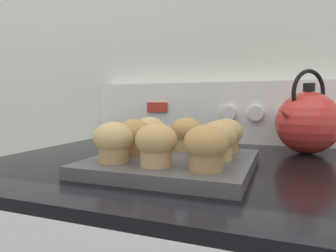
{
  "coord_description": "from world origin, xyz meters",
  "views": [
    {
      "loc": [
        0.21,
        -0.26,
        1.06
      ],
      "look_at": [
        -0.01,
        0.31,
        1.01
      ],
      "focal_mm": 32.0,
      "sensor_mm": 36.0,
      "label": 1
    }
  ],
  "objects_px": {
    "muffin_pan": "(173,163)",
    "muffin_r2_c1": "(186,134)",
    "muffin_r1_c0": "(134,136)",
    "muffin_r1_c2": "(217,140)",
    "tea_kettle": "(307,121)",
    "muffin_r0_c1": "(156,144)",
    "muffin_r0_c2": "(206,147)",
    "muffin_r0_c0": "(113,141)",
    "muffin_r2_c0": "(150,132)",
    "muffin_r2_c2": "(226,135)"
  },
  "relations": [
    {
      "from": "muffin_r0_c0",
      "to": "muffin_r0_c1",
      "type": "bearing_deg",
      "value": -2.35
    },
    {
      "from": "muffin_r0_c1",
      "to": "tea_kettle",
      "type": "height_order",
      "value": "tea_kettle"
    },
    {
      "from": "muffin_r0_c0",
      "to": "muffin_r0_c2",
      "type": "distance_m",
      "value": 0.16
    },
    {
      "from": "muffin_r0_c2",
      "to": "muffin_r1_c2",
      "type": "relative_size",
      "value": 1.0
    },
    {
      "from": "muffin_r0_c2",
      "to": "muffin_r0_c1",
      "type": "bearing_deg",
      "value": 179.42
    },
    {
      "from": "tea_kettle",
      "to": "muffin_pan",
      "type": "bearing_deg",
      "value": -132.68
    },
    {
      "from": "muffin_r1_c0",
      "to": "muffin_r0_c1",
      "type": "bearing_deg",
      "value": -44.71
    },
    {
      "from": "muffin_r0_c2",
      "to": "muffin_r0_c0",
      "type": "bearing_deg",
      "value": 178.54
    },
    {
      "from": "muffin_r0_c0",
      "to": "muffin_r2_c1",
      "type": "height_order",
      "value": "same"
    },
    {
      "from": "muffin_r0_c0",
      "to": "tea_kettle",
      "type": "bearing_deg",
      "value": 46.75
    },
    {
      "from": "muffin_pan",
      "to": "muffin_r2_c1",
      "type": "xyz_separation_m",
      "value": [
        -0.0,
        0.08,
        0.05
      ]
    },
    {
      "from": "muffin_r2_c0",
      "to": "muffin_r2_c1",
      "type": "bearing_deg",
      "value": 0.4
    },
    {
      "from": "muffin_r1_c0",
      "to": "muffin_r2_c1",
      "type": "height_order",
      "value": "same"
    },
    {
      "from": "muffin_pan",
      "to": "muffin_r1_c0",
      "type": "xyz_separation_m",
      "value": [
        -0.08,
        -0.0,
        0.05
      ]
    },
    {
      "from": "muffin_r2_c0",
      "to": "muffin_r2_c2",
      "type": "height_order",
      "value": "same"
    },
    {
      "from": "muffin_r0_c1",
      "to": "muffin_r2_c0",
      "type": "relative_size",
      "value": 1.0
    },
    {
      "from": "muffin_r2_c1",
      "to": "muffin_r2_c0",
      "type": "bearing_deg",
      "value": -179.6
    },
    {
      "from": "muffin_r1_c0",
      "to": "muffin_r2_c1",
      "type": "distance_m",
      "value": 0.12
    },
    {
      "from": "muffin_r0_c1",
      "to": "muffin_r2_c0",
      "type": "bearing_deg",
      "value": 117.51
    },
    {
      "from": "muffin_r1_c0",
      "to": "muffin_r1_c2",
      "type": "distance_m",
      "value": 0.17
    },
    {
      "from": "muffin_r2_c1",
      "to": "tea_kettle",
      "type": "height_order",
      "value": "tea_kettle"
    },
    {
      "from": "muffin_r2_c0",
      "to": "muffin_r1_c2",
      "type": "bearing_deg",
      "value": -25.76
    },
    {
      "from": "muffin_r1_c2",
      "to": "muffin_r2_c0",
      "type": "xyz_separation_m",
      "value": [
        -0.17,
        0.08,
        0.0
      ]
    },
    {
      "from": "muffin_r2_c2",
      "to": "tea_kettle",
      "type": "relative_size",
      "value": 0.34
    },
    {
      "from": "muffin_pan",
      "to": "muffin_r1_c2",
      "type": "relative_size",
      "value": 4.1
    },
    {
      "from": "muffin_r2_c0",
      "to": "tea_kettle",
      "type": "relative_size",
      "value": 0.34
    },
    {
      "from": "muffin_pan",
      "to": "muffin_r2_c1",
      "type": "relative_size",
      "value": 4.1
    },
    {
      "from": "muffin_r1_c2",
      "to": "muffin_r2_c2",
      "type": "bearing_deg",
      "value": 90.31
    },
    {
      "from": "muffin_r1_c2",
      "to": "muffin_r2_c2",
      "type": "relative_size",
      "value": 1.0
    },
    {
      "from": "muffin_r0_c0",
      "to": "muffin_r0_c1",
      "type": "height_order",
      "value": "same"
    },
    {
      "from": "muffin_r1_c0",
      "to": "muffin_r2_c0",
      "type": "xyz_separation_m",
      "value": [
        -0.0,
        0.08,
        0.0
      ]
    },
    {
      "from": "muffin_pan",
      "to": "tea_kettle",
      "type": "bearing_deg",
      "value": 47.32
    },
    {
      "from": "muffin_r1_c0",
      "to": "muffin_r2_c1",
      "type": "xyz_separation_m",
      "value": [
        0.08,
        0.08,
        0.0
      ]
    },
    {
      "from": "muffin_r1_c0",
      "to": "muffin_r2_c0",
      "type": "relative_size",
      "value": 1.0
    },
    {
      "from": "muffin_r1_c0",
      "to": "muffin_r0_c0",
      "type": "bearing_deg",
      "value": -89.12
    },
    {
      "from": "muffin_r0_c1",
      "to": "muffin_r2_c1",
      "type": "distance_m",
      "value": 0.17
    },
    {
      "from": "muffin_r0_c1",
      "to": "tea_kettle",
      "type": "distance_m",
      "value": 0.43
    },
    {
      "from": "muffin_r1_c0",
      "to": "muffin_r2_c0",
      "type": "height_order",
      "value": "same"
    },
    {
      "from": "muffin_r0_c0",
      "to": "muffin_r2_c0",
      "type": "bearing_deg",
      "value": 91.55
    },
    {
      "from": "muffin_r1_c2",
      "to": "muffin_r2_c1",
      "type": "distance_m",
      "value": 0.12
    },
    {
      "from": "muffin_r0_c1",
      "to": "muffin_pan",
      "type": "bearing_deg",
      "value": 90.52
    },
    {
      "from": "muffin_r0_c2",
      "to": "muffin_r2_c0",
      "type": "height_order",
      "value": "same"
    },
    {
      "from": "muffin_r2_c0",
      "to": "muffin_r2_c2",
      "type": "relative_size",
      "value": 1.0
    },
    {
      "from": "muffin_r1_c0",
      "to": "muffin_r2_c1",
      "type": "bearing_deg",
      "value": 45.79
    },
    {
      "from": "muffin_r0_c2",
      "to": "muffin_r1_c0",
      "type": "xyz_separation_m",
      "value": [
        -0.17,
        0.08,
        0.0
      ]
    },
    {
      "from": "muffin_pan",
      "to": "muffin_r0_c0",
      "type": "relative_size",
      "value": 4.1
    },
    {
      "from": "muffin_r0_c2",
      "to": "muffin_pan",
      "type": "bearing_deg",
      "value": 134.42
    },
    {
      "from": "muffin_r0_c1",
      "to": "muffin_r1_c2",
      "type": "height_order",
      "value": "same"
    },
    {
      "from": "muffin_r2_c2",
      "to": "tea_kettle",
      "type": "xyz_separation_m",
      "value": [
        0.16,
        0.18,
        0.02
      ]
    },
    {
      "from": "tea_kettle",
      "to": "muffin_r1_c0",
      "type": "bearing_deg",
      "value": -140.65
    }
  ]
}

